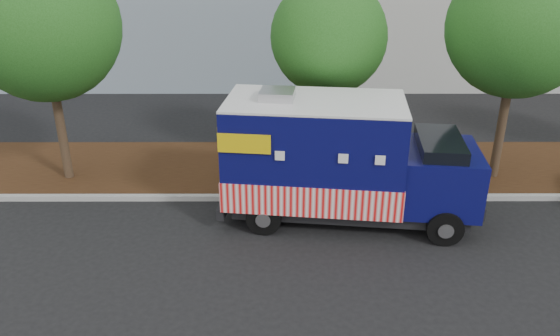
{
  "coord_description": "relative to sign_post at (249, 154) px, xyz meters",
  "views": [
    {
      "loc": [
        -0.08,
        -12.26,
        7.07
      ],
      "look_at": [
        -0.06,
        0.6,
        1.34
      ],
      "focal_mm": 35.0,
      "sensor_mm": 36.0,
      "label": 1
    }
  ],
  "objects": [
    {
      "name": "mulch_strip",
      "position": [
        0.94,
        1.6,
        -1.12
      ],
      "size": [
        120.0,
        4.0,
        0.15
      ],
      "primitive_type": "cube",
      "color": "black",
      "rests_on": "ground"
    },
    {
      "name": "food_truck",
      "position": [
        2.31,
        -1.43,
        0.34
      ],
      "size": [
        6.69,
        3.14,
        3.41
      ],
      "rotation": [
        0.0,
        0.0,
        -0.12
      ],
      "color": "black",
      "rests_on": "ground"
    },
    {
      "name": "sign_post",
      "position": [
        0.0,
        0.0,
        0.0
      ],
      "size": [
        0.06,
        0.06,
        2.4
      ],
      "primitive_type": "cube",
      "color": "#473828",
      "rests_on": "ground"
    },
    {
      "name": "tree_c",
      "position": [
        7.34,
        0.83,
        3.36
      ],
      "size": [
        3.88,
        3.88,
        6.51
      ],
      "color": "#38281C",
      "rests_on": "ground"
    },
    {
      "name": "tree_b",
      "position": [
        2.3,
        1.78,
        2.92
      ],
      "size": [
        3.38,
        3.38,
        5.82
      ],
      "color": "#38281C",
      "rests_on": "ground"
    },
    {
      "name": "ground",
      "position": [
        0.94,
        -1.9,
        -1.2
      ],
      "size": [
        120.0,
        120.0,
        0.0
      ],
      "primitive_type": "plane",
      "color": "black",
      "rests_on": "ground"
    },
    {
      "name": "tree_a",
      "position": [
        -5.47,
        0.75,
        3.41
      ],
      "size": [
        4.1,
        4.1,
        6.67
      ],
      "color": "#38281C",
      "rests_on": "ground"
    },
    {
      "name": "curb",
      "position": [
        0.94,
        -0.5,
        -1.12
      ],
      "size": [
        120.0,
        0.18,
        0.15
      ],
      "primitive_type": "cube",
      "color": "#9E9E99",
      "rests_on": "ground"
    }
  ]
}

